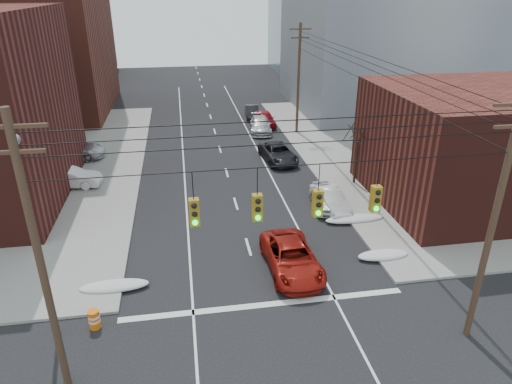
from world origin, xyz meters
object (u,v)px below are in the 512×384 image
object	(u,v)px
parked_car_e	(265,119)
lot_car_d	(6,169)
red_pickup	(292,258)
parked_car_f	(252,112)
lot_car_b	(72,150)
construction_barrel	(94,319)
parked_car_a	(325,197)
parked_car_b	(330,199)
lot_car_a	(69,178)
parked_car_c	(278,153)
parked_car_d	(261,125)

from	to	relation	value
parked_car_e	lot_car_d	world-z (taller)	parked_car_e
red_pickup	parked_car_f	world-z (taller)	red_pickup
lot_car_b	construction_barrel	xyz separation A→B (m)	(5.25, -23.02, -0.47)
parked_car_e	construction_barrel	xyz separation A→B (m)	(-13.63, -31.09, -0.32)
parked_car_a	lot_car_d	bearing A→B (deg)	166.67
red_pickup	parked_car_b	distance (m)	8.25
parked_car_b	parked_car_e	world-z (taller)	parked_car_e
lot_car_a	parked_car_c	bearing A→B (deg)	-73.38
parked_car_b	lot_car_d	bearing A→B (deg)	153.07
parked_car_e	parked_car_f	size ratio (longest dim) A/B	1.10
lot_car_d	parked_car_f	bearing A→B (deg)	-67.56
lot_car_d	lot_car_b	bearing A→B (deg)	-61.33
red_pickup	parked_car_d	xyz separation A→B (m)	(2.85, 25.77, -0.02)
parked_car_f	lot_car_a	world-z (taller)	lot_car_a
lot_car_b	parked_car_c	bearing A→B (deg)	-96.19
parked_car_d	parked_car_e	distance (m)	2.47
construction_barrel	parked_car_e	bearing A→B (deg)	66.33
parked_car_e	lot_car_a	xyz separation A→B (m)	(-17.83, -14.57, 0.11)
parked_car_d	parked_car_e	xyz separation A→B (m)	(0.89, 2.31, 0.03)
red_pickup	lot_car_b	bearing A→B (deg)	125.27
lot_car_a	lot_car_b	size ratio (longest dim) A/B	0.81
parked_car_a	parked_car_e	size ratio (longest dim) A/B	0.93
red_pickup	parked_car_b	world-z (taller)	red_pickup
lot_car_a	construction_barrel	size ratio (longest dim) A/B	5.03
parked_car_d	parked_car_f	xyz separation A→B (m)	(0.00, 5.82, -0.07)
parked_car_b	lot_car_b	world-z (taller)	lot_car_b
parked_car_e	parked_car_f	distance (m)	3.63
lot_car_b	construction_barrel	world-z (taller)	lot_car_b
parked_car_e	lot_car_a	bearing A→B (deg)	-142.18
parked_car_f	lot_car_b	bearing A→B (deg)	-142.07
parked_car_d	parked_car_e	size ratio (longest dim) A/B	1.13
parked_car_a	lot_car_a	bearing A→B (deg)	168.70
parked_car_b	lot_car_b	xyz separation A→B (m)	(-19.59, 13.07, 0.24)
parked_car_a	lot_car_b	bearing A→B (deg)	154.15
red_pickup	lot_car_d	size ratio (longest dim) A/B	1.36
parked_car_e	parked_car_a	bearing A→B (deg)	-90.28
parked_car_e	red_pickup	bearing A→B (deg)	-99.03
parked_car_c	lot_car_a	size ratio (longest dim) A/B	1.16
parked_car_f	parked_car_b	bearing A→B (deg)	-81.14
parked_car_d	lot_car_a	size ratio (longest dim) A/B	1.15
parked_car_e	lot_car_b	xyz separation A→B (m)	(-18.88, -8.07, 0.15)
parked_car_a	construction_barrel	size ratio (longest dim) A/B	4.73
parked_car_b	construction_barrel	xyz separation A→B (m)	(-14.33, -9.95, -0.23)
parked_car_d	construction_barrel	distance (m)	31.47
lot_car_b	parked_car_e	bearing A→B (deg)	-62.95
parked_car_b	parked_car_e	size ratio (longest dim) A/B	0.92
parked_car_d	construction_barrel	bearing A→B (deg)	-106.70
parked_car_b	construction_barrel	size ratio (longest dim) A/B	4.68
parked_car_d	lot_car_b	bearing A→B (deg)	-155.07
parked_car_a	parked_car_b	size ratio (longest dim) A/B	1.01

